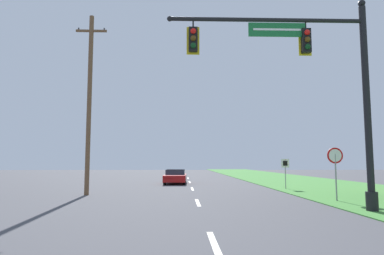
{
  "coord_description": "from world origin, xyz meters",
  "views": [
    {
      "loc": [
        -0.75,
        -1.85,
        1.85
      ],
      "look_at": [
        0.0,
        22.71,
        4.34
      ],
      "focal_mm": 32.0,
      "sensor_mm": 36.0,
      "label": 1
    }
  ],
  "objects_px": {
    "signal_mast": "(320,81)",
    "route_sign_post": "(285,167)",
    "stop_sign": "(335,162)",
    "utility_pole_near": "(89,101)",
    "car_ahead": "(175,177)"
  },
  "relations": [
    {
      "from": "car_ahead",
      "to": "route_sign_post",
      "type": "xyz_separation_m",
      "value": [
        7.68,
        -6.33,
        0.92
      ]
    },
    {
      "from": "stop_sign",
      "to": "route_sign_post",
      "type": "relative_size",
      "value": 1.23
    },
    {
      "from": "signal_mast",
      "to": "utility_pole_near",
      "type": "distance_m",
      "value": 12.71
    },
    {
      "from": "car_ahead",
      "to": "utility_pole_near",
      "type": "distance_m",
      "value": 12.2
    },
    {
      "from": "stop_sign",
      "to": "utility_pole_near",
      "type": "bearing_deg",
      "value": 164.6
    },
    {
      "from": "car_ahead",
      "to": "route_sign_post",
      "type": "distance_m",
      "value": 9.99
    },
    {
      "from": "route_sign_post",
      "to": "utility_pole_near",
      "type": "xyz_separation_m",
      "value": [
        -12.49,
        -3.81,
        3.87
      ]
    },
    {
      "from": "signal_mast",
      "to": "utility_pole_near",
      "type": "xyz_separation_m",
      "value": [
        -10.69,
        6.86,
        0.42
      ]
    },
    {
      "from": "route_sign_post",
      "to": "car_ahead",
      "type": "bearing_deg",
      "value": 140.49
    },
    {
      "from": "route_sign_post",
      "to": "utility_pole_near",
      "type": "bearing_deg",
      "value": -163.04
    },
    {
      "from": "signal_mast",
      "to": "route_sign_post",
      "type": "distance_m",
      "value": 11.35
    },
    {
      "from": "signal_mast",
      "to": "car_ahead",
      "type": "xyz_separation_m",
      "value": [
        -5.88,
        17.0,
        -4.37
      ]
    },
    {
      "from": "car_ahead",
      "to": "utility_pole_near",
      "type": "bearing_deg",
      "value": -115.4
    },
    {
      "from": "signal_mast",
      "to": "car_ahead",
      "type": "distance_m",
      "value": 18.51
    },
    {
      "from": "route_sign_post",
      "to": "utility_pole_near",
      "type": "distance_m",
      "value": 13.62
    }
  ]
}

